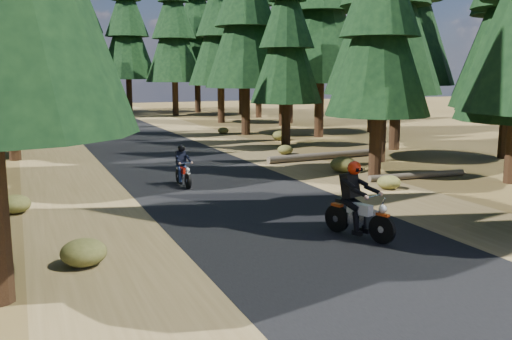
{
  "coord_description": "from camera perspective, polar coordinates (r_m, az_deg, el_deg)",
  "views": [
    {
      "loc": [
        -6.14,
        -13.18,
        3.83
      ],
      "look_at": [
        0.0,
        1.5,
        1.1
      ],
      "focal_mm": 40.0,
      "sensor_mm": 36.0,
      "label": 1
    }
  ],
  "objects": [
    {
      "name": "road",
      "position": [
        19.57,
        -3.96,
        -1.56
      ],
      "size": [
        6.0,
        100.0,
        0.01
      ],
      "primitive_type": "cube",
      "color": "black",
      "rests_on": "ground"
    },
    {
      "name": "rider_follow",
      "position": [
        19.5,
        -7.3,
        -0.25
      ],
      "size": [
        0.53,
        1.59,
        1.41
      ],
      "rotation": [
        0.0,
        0.0,
        3.18
      ],
      "color": "maroon",
      "rests_on": "road"
    },
    {
      "name": "ground",
      "position": [
        15.04,
        2.21,
        -5.03
      ],
      "size": [
        120.0,
        120.0,
        0.0
      ],
      "primitive_type": "plane",
      "color": "#4A3A1A",
      "rests_on": "ground"
    },
    {
      "name": "shoulder_l",
      "position": [
        18.64,
        -17.48,
        -2.57
      ],
      "size": [
        3.2,
        100.0,
        0.01
      ],
      "primitive_type": "cube",
      "color": "brown",
      "rests_on": "ground"
    },
    {
      "name": "log_near",
      "position": [
        25.63,
        7.03,
        1.43
      ],
      "size": [
        5.88,
        0.8,
        0.32
      ],
      "primitive_type": "cylinder",
      "rotation": [
        0.0,
        1.57,
        0.08
      ],
      "color": "#4C4233",
      "rests_on": "ground"
    },
    {
      "name": "rider_lead",
      "position": [
        13.5,
        10.27,
        -4.25
      ],
      "size": [
        1.25,
        2.1,
        1.8
      ],
      "rotation": [
        0.0,
        0.0,
        3.49
      ],
      "color": "silver",
      "rests_on": "road"
    },
    {
      "name": "log_far",
      "position": [
        21.61,
        15.84,
        -0.52
      ],
      "size": [
        4.03,
        0.42,
        0.24
      ],
      "primitive_type": "cylinder",
      "rotation": [
        0.0,
        1.57,
        -0.04
      ],
      "color": "#4C4233",
      "rests_on": "ground"
    },
    {
      "name": "understory_shrubs",
      "position": [
        20.14,
        1.55,
        -0.48
      ],
      "size": [
        15.59,
        29.41,
        0.61
      ],
      "color": "#474C1E",
      "rests_on": "ground"
    },
    {
      "name": "shoulder_r",
      "position": [
        21.46,
        7.75,
        -0.63
      ],
      "size": [
        3.2,
        100.0,
        0.01
      ],
      "primitive_type": "cube",
      "color": "brown",
      "rests_on": "ground"
    },
    {
      "name": "pine_forest",
      "position": [
        35.01,
        -12.98,
        16.16
      ],
      "size": [
        34.59,
        55.08,
        16.32
      ],
      "color": "black",
      "rests_on": "ground"
    }
  ]
}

